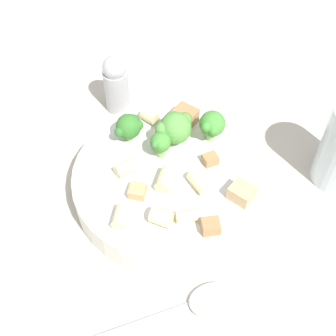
% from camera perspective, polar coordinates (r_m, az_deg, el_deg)
% --- Properties ---
extents(ground_plane, '(2.00, 2.00, 0.00)m').
position_cam_1_polar(ground_plane, '(0.58, -0.00, -2.95)').
color(ground_plane, '#BCB29E').
extents(pasta_bowl, '(0.23, 0.23, 0.04)m').
position_cam_1_polar(pasta_bowl, '(0.56, -0.00, -1.64)').
color(pasta_bowl, silver).
rests_on(pasta_bowl, ground_plane).
extents(broccoli_floret_0, '(0.02, 0.03, 0.03)m').
position_cam_1_polar(broccoli_floret_0, '(0.55, -0.95, 3.08)').
color(broccoli_floret_0, '#84AD60').
rests_on(broccoli_floret_0, pasta_bowl).
extents(broccoli_floret_1, '(0.03, 0.03, 0.04)m').
position_cam_1_polar(broccoli_floret_1, '(0.56, 5.38, 5.26)').
color(broccoli_floret_1, '#9EC175').
rests_on(broccoli_floret_1, pasta_bowl).
extents(broccoli_floret_2, '(0.03, 0.03, 0.04)m').
position_cam_1_polar(broccoli_floret_2, '(0.57, -4.74, 5.11)').
color(broccoli_floret_2, '#93B766').
rests_on(broccoli_floret_2, pasta_bowl).
extents(broccoli_floret_3, '(0.04, 0.05, 0.04)m').
position_cam_1_polar(broccoli_floret_3, '(0.56, 0.84, 5.05)').
color(broccoli_floret_3, '#93B766').
rests_on(broccoli_floret_3, pasta_bowl).
extents(rigatoni_0, '(0.03, 0.02, 0.01)m').
position_cam_1_polar(rigatoni_0, '(0.53, 3.71, -1.78)').
color(rigatoni_0, beige).
rests_on(rigatoni_0, pasta_bowl).
extents(rigatoni_1, '(0.03, 0.03, 0.01)m').
position_cam_1_polar(rigatoni_1, '(0.50, 2.40, -5.83)').
color(rigatoni_1, beige).
rests_on(rigatoni_1, pasta_bowl).
extents(rigatoni_2, '(0.03, 0.03, 0.02)m').
position_cam_1_polar(rigatoni_2, '(0.50, -5.40, -6.19)').
color(rigatoni_2, beige).
rests_on(rigatoni_2, pasta_bowl).
extents(rigatoni_3, '(0.02, 0.02, 0.02)m').
position_cam_1_polar(rigatoni_3, '(0.60, -2.23, 6.35)').
color(rigatoni_3, beige).
rests_on(rigatoni_3, pasta_bowl).
extents(rigatoni_4, '(0.03, 0.03, 0.02)m').
position_cam_1_polar(rigatoni_4, '(0.53, -0.35, -1.39)').
color(rigatoni_4, beige).
rests_on(rigatoni_4, pasta_bowl).
extents(rigatoni_5, '(0.02, 0.03, 0.02)m').
position_cam_1_polar(rigatoni_5, '(0.54, -5.19, 0.01)').
color(rigatoni_5, beige).
rests_on(rigatoni_5, pasta_bowl).
extents(rigatoni_6, '(0.03, 0.02, 0.02)m').
position_cam_1_polar(rigatoni_6, '(0.50, -0.82, -6.01)').
color(rigatoni_6, beige).
rests_on(rigatoni_6, pasta_bowl).
extents(chicken_chunk_0, '(0.03, 0.03, 0.02)m').
position_cam_1_polar(chicken_chunk_0, '(0.59, 2.08, 6.33)').
color(chicken_chunk_0, '#A87A4C').
rests_on(chicken_chunk_0, pasta_bowl).
extents(chicken_chunk_1, '(0.03, 0.02, 0.02)m').
position_cam_1_polar(chicken_chunk_1, '(0.52, 8.98, -3.01)').
color(chicken_chunk_1, tan).
rests_on(chicken_chunk_1, pasta_bowl).
extents(chicken_chunk_2, '(0.02, 0.02, 0.01)m').
position_cam_1_polar(chicken_chunk_2, '(0.55, 5.16, 1.06)').
color(chicken_chunk_2, '#A87A4C').
rests_on(chicken_chunk_2, pasta_bowl).
extents(chicken_chunk_3, '(0.02, 0.02, 0.01)m').
position_cam_1_polar(chicken_chunk_3, '(0.52, -3.74, -2.84)').
color(chicken_chunk_3, tan).
rests_on(chicken_chunk_3, pasta_bowl).
extents(chicken_chunk_4, '(0.03, 0.03, 0.01)m').
position_cam_1_polar(chicken_chunk_4, '(0.50, 5.22, -7.08)').
color(chicken_chunk_4, '#A87A4C').
rests_on(chicken_chunk_4, pasta_bowl).
extents(pepper_shaker, '(0.03, 0.03, 0.09)m').
position_cam_1_polar(pepper_shaker, '(0.65, -6.36, 10.17)').
color(pepper_shaker, '#B2B2B7').
rests_on(pepper_shaker, ground_plane).
extents(spoon, '(0.11, 0.15, 0.01)m').
position_cam_1_polar(spoon, '(0.50, 3.12, -16.44)').
color(spoon, '#B2B2B7').
rests_on(spoon, ground_plane).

